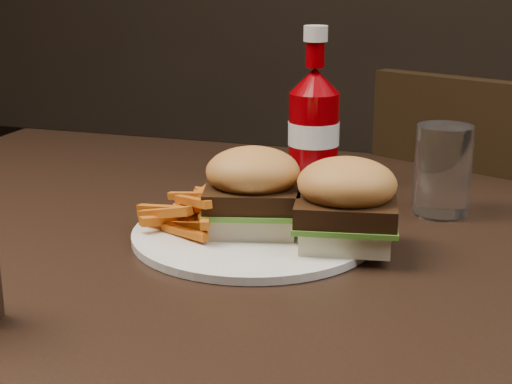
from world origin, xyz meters
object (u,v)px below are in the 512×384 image
(dining_table, at_px, (288,250))
(tumbler, at_px, (443,169))
(ketchup_bottle, at_px, (313,143))
(plate, at_px, (253,234))

(dining_table, height_order, tumbler, tumbler)
(dining_table, xyz_separation_m, tumbler, (0.15, 0.12, 0.08))
(tumbler, bearing_deg, dining_table, -141.60)
(dining_table, relative_size, ketchup_bottle, 9.13)
(plate, relative_size, ketchup_bottle, 1.99)
(ketchup_bottle, height_order, tumbler, ketchup_bottle)
(dining_table, distance_m, plate, 0.05)
(plate, xyz_separation_m, tumbler, (0.19, 0.15, 0.05))
(plate, bearing_deg, dining_table, 42.36)
(dining_table, bearing_deg, plate, -137.64)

